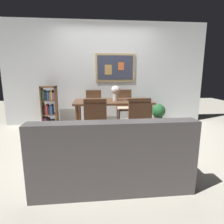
{
  "coord_description": "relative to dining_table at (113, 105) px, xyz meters",
  "views": [
    {
      "loc": [
        -0.38,
        -3.54,
        1.33
      ],
      "look_at": [
        -0.04,
        -0.27,
        0.65
      ],
      "focal_mm": 30.41,
      "sensor_mm": 36.0,
      "label": 1
    }
  ],
  "objects": [
    {
      "name": "dining_chair_far_left",
      "position": [
        -0.4,
        0.71,
        -0.12
      ],
      "size": [
        0.4,
        0.41,
        0.91
      ],
      "color": "brown",
      "rests_on": "ground_plane"
    },
    {
      "name": "dining_chair_near_left",
      "position": [
        -0.38,
        -0.73,
        -0.12
      ],
      "size": [
        0.4,
        0.41,
        0.91
      ],
      "color": "brown",
      "rests_on": "ground_plane"
    },
    {
      "name": "dining_chair_far_right",
      "position": [
        0.38,
        0.74,
        -0.12
      ],
      "size": [
        0.4,
        0.41,
        0.91
      ],
      "color": "brown",
      "rests_on": "ground_plane"
    },
    {
      "name": "bookshelf",
      "position": [
        -1.47,
        0.72,
        -0.16
      ],
      "size": [
        0.36,
        0.28,
        1.02
      ],
      "color": "brown",
      "rests_on": "ground_plane"
    },
    {
      "name": "dining_table",
      "position": [
        0.0,
        0.0,
        0.0
      ],
      "size": [
        1.61,
        0.83,
        0.76
      ],
      "color": "brown",
      "rests_on": "ground_plane"
    },
    {
      "name": "ground_plane",
      "position": [
        -0.04,
        -0.41,
        -0.66
      ],
      "size": [
        12.0,
        12.0,
        0.0
      ],
      "primitive_type": "plane",
      "color": "beige"
    },
    {
      "name": "wall_back_with_painting",
      "position": [
        -0.04,
        1.07,
        0.64
      ],
      "size": [
        5.2,
        0.14,
        2.6
      ],
      "color": "silver",
      "rests_on": "ground_plane"
    },
    {
      "name": "flower_vase",
      "position": [
        0.06,
        -0.02,
        0.29
      ],
      "size": [
        0.19,
        0.18,
        0.32
      ],
      "color": "beige",
      "rests_on": "dining_table"
    },
    {
      "name": "tv_remote",
      "position": [
        0.36,
        0.05,
        0.11
      ],
      "size": [
        0.15,
        0.13,
        0.02
      ],
      "color": "black",
      "rests_on": "dining_table"
    },
    {
      "name": "potted_ivy",
      "position": [
        1.26,
        0.68,
        -0.34
      ],
      "size": [
        0.35,
        0.35,
        0.55
      ],
      "color": "#4C4742",
      "rests_on": "ground_plane"
    },
    {
      "name": "dining_chair_near_right",
      "position": [
        0.38,
        -0.73,
        -0.12
      ],
      "size": [
        0.4,
        0.41,
        0.91
      ],
      "color": "brown",
      "rests_on": "ground_plane"
    },
    {
      "name": "leather_couch",
      "position": [
        -0.21,
        -1.82,
        -0.35
      ],
      "size": [
        1.8,
        0.84,
        0.84
      ],
      "color": "#514C4C",
      "rests_on": "ground_plane"
    }
  ]
}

